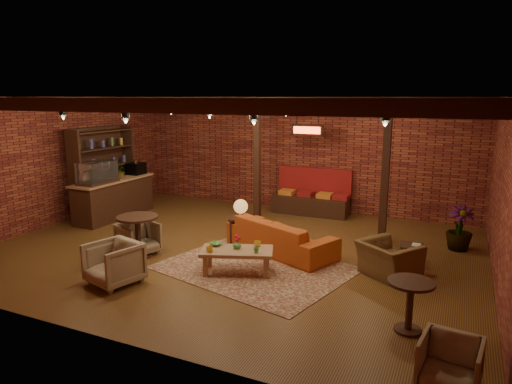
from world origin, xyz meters
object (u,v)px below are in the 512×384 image
at_px(armchair_right, 389,254).
at_px(side_table_book, 412,247).
at_px(sofa, 281,236).
at_px(side_table_lamp, 241,210).
at_px(round_table_right, 410,298).
at_px(plant_tall, 464,184).
at_px(armchair_a, 138,237).
at_px(armchair_far, 450,361).
at_px(round_table_left, 138,229).
at_px(armchair_b, 114,261).
at_px(coffee_table, 236,252).

distance_m(armchair_right, side_table_book, 0.66).
distance_m(sofa, side_table_lamp, 1.13).
height_order(round_table_right, plant_tall, plant_tall).
relative_size(armchair_a, side_table_book, 1.51).
bearing_deg(side_table_book, plant_tall, 62.61).
bearing_deg(armchair_a, side_table_book, -54.22).
bearing_deg(side_table_lamp, armchair_far, -39.71).
distance_m(side_table_book, round_table_right, 2.51).
bearing_deg(round_table_left, sofa, 30.31).
distance_m(round_table_left, armchair_a, 0.28).
xyz_separation_m(armchair_b, armchair_right, (4.28, 2.34, 0.02)).
xyz_separation_m(round_table_right, armchair_far, (0.56, -1.13, -0.17)).
height_order(sofa, armchair_right, armchair_right).
xyz_separation_m(armchair_right, round_table_right, (0.57, -1.93, 0.07)).
distance_m(armchair_b, round_table_right, 4.87).
bearing_deg(armchair_a, round_table_right, -80.64).
bearing_deg(armchair_a, round_table_left, -119.28).
bearing_deg(sofa, round_table_right, 163.53).
relative_size(armchair_a, armchair_far, 1.12).
distance_m(sofa, round_table_right, 3.66).
xyz_separation_m(sofa, plant_tall, (3.38, 1.71, 1.07)).
distance_m(armchair_b, armchair_right, 4.88).
bearing_deg(armchair_right, plant_tall, -83.12).
relative_size(sofa, round_table_left, 2.83).
xyz_separation_m(side_table_lamp, round_table_left, (-1.48, -1.68, -0.18)).
bearing_deg(armchair_a, side_table_lamp, -26.35).
bearing_deg(side_table_lamp, armchair_b, -108.66).
relative_size(round_table_left, plant_tall, 0.30).
bearing_deg(side_table_book, round_table_right, -84.56).
bearing_deg(round_table_left, armchair_a, 131.01).
bearing_deg(armchair_b, armchair_far, 7.46).
bearing_deg(sofa, plant_tall, -130.14).
distance_m(round_table_left, armchair_b, 1.37).
bearing_deg(round_table_left, side_table_book, 17.85).
xyz_separation_m(round_table_left, side_table_book, (5.10, 1.64, -0.15)).
bearing_deg(side_table_book, sofa, -176.18).
distance_m(armchair_a, armchair_far, 6.38).
distance_m(round_table_left, plant_tall, 6.75).
relative_size(side_table_book, armchair_far, 0.74).
bearing_deg(armchair_a, armchair_far, -89.77).
xyz_separation_m(armchair_a, plant_tall, (6.02, 3.04, 1.05)).
bearing_deg(sofa, side_table_book, -153.15).
relative_size(side_table_book, plant_tall, 0.17).
bearing_deg(sofa, armchair_a, 49.85).
relative_size(coffee_table, side_table_lamp, 1.47).
bearing_deg(armchair_far, armchair_b, 179.67).
bearing_deg(side_table_lamp, round_table_left, -131.38).
bearing_deg(round_table_left, side_table_lamp, 48.62).
bearing_deg(side_table_book, round_table_left, -162.15).
distance_m(sofa, armchair_b, 3.41).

